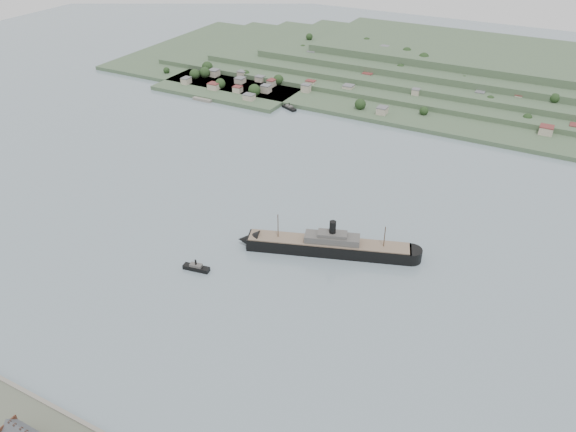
% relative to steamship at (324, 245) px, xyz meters
% --- Properties ---
extents(ground, '(1400.00, 1400.00, 0.00)m').
position_rel_steamship_xyz_m(ground, '(-20.41, -17.85, -5.13)').
color(ground, slate).
rests_on(ground, ground).
extents(far_peninsula, '(760.00, 309.00, 30.00)m').
position_rel_steamship_xyz_m(far_peninsula, '(7.50, 375.25, 6.75)').
color(far_peninsula, '#385035').
rests_on(far_peninsula, ground).
extents(steamship, '(111.93, 48.78, 27.78)m').
position_rel_steamship_xyz_m(steamship, '(0.00, 0.00, 0.00)').
color(steamship, black).
rests_on(steamship, ground).
extents(tugboat, '(17.00, 7.07, 7.42)m').
position_rel_steamship_xyz_m(tugboat, '(-59.78, -52.95, -3.32)').
color(tugboat, black).
rests_on(tugboat, ground).
extents(ferry_west, '(18.52, 11.86, 6.76)m').
position_rel_steamship_xyz_m(ferry_west, '(-134.79, 207.15, -3.50)').
color(ferry_west, black).
rests_on(ferry_west, ground).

